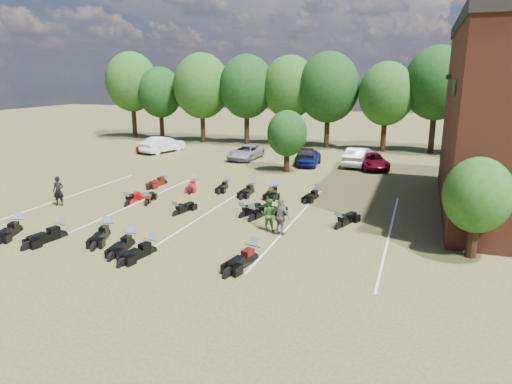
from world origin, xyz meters
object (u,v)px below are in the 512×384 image
at_px(motorcycle_0, 19,232).
at_px(motorcycle_14, 164,184).
at_px(car_4, 310,158).
at_px(person_green, 269,214).
at_px(person_grey, 281,217).
at_px(motorcycle_7, 128,206).
at_px(motorcycle_3, 131,246).
at_px(car_0, 154,145).
at_px(person_black, 58,191).

xyz_separation_m(motorcycle_0, motorcycle_14, (1.44, 11.48, 0.00)).
distance_m(car_4, person_green, 17.36).
bearing_deg(person_grey, motorcycle_14, -15.74).
bearing_deg(motorcycle_7, person_green, 162.09).
distance_m(car_4, motorcycle_14, 13.21).
bearing_deg(motorcycle_3, motorcycle_14, 106.86).
bearing_deg(person_grey, motorcycle_3, 50.03).
bearing_deg(motorcycle_0, car_0, 86.65).
distance_m(person_green, motorcycle_3, 6.83).
bearing_deg(car_4, motorcycle_7, -117.37).
bearing_deg(person_green, motorcycle_3, 40.65).
relative_size(person_green, motorcycle_7, 0.72).
bearing_deg(person_grey, person_black, 16.45).
bearing_deg(car_4, person_green, -85.96).
bearing_deg(motorcycle_7, person_black, 9.19).
distance_m(motorcycle_0, motorcycle_14, 11.57).
bearing_deg(motorcycle_0, motorcycle_3, -16.87).
height_order(car_0, motorcycle_14, car_0).
xyz_separation_m(car_0, motorcycle_7, (9.20, -17.61, -0.70)).
relative_size(car_4, motorcycle_7, 1.71).
bearing_deg(motorcycle_14, motorcycle_0, -94.04).
bearing_deg(person_grey, motorcycle_0, 36.25).
relative_size(person_black, motorcycle_7, 0.78).
xyz_separation_m(person_grey, motorcycle_3, (-6.06, -3.77, -0.92)).
height_order(person_black, person_grey, person_grey).
xyz_separation_m(person_green, person_grey, (0.77, -0.48, 0.09)).
xyz_separation_m(person_black, motorcycle_3, (7.93, -4.18, -0.90)).
height_order(car_0, person_grey, person_grey).
bearing_deg(car_0, motorcycle_0, -60.57).
relative_size(person_black, motorcycle_0, 0.75).
height_order(car_4, motorcycle_14, car_4).
distance_m(car_4, person_grey, 17.94).
bearing_deg(person_green, motorcycle_14, -32.19).
distance_m(motorcycle_0, motorcycle_7, 6.29).
relative_size(motorcycle_3, motorcycle_14, 0.98).
bearing_deg(motorcycle_14, motorcycle_3, -62.88).
distance_m(person_green, motorcycle_0, 12.58).
xyz_separation_m(motorcycle_7, motorcycle_14, (-0.89, 5.64, 0.00)).
xyz_separation_m(motorcycle_0, motorcycle_7, (2.33, 5.84, 0.00)).
xyz_separation_m(person_black, person_green, (13.22, 0.08, -0.07)).
bearing_deg(person_green, motorcycle_7, -5.95).
bearing_deg(motorcycle_14, motorcycle_7, -77.96).
relative_size(person_grey, motorcycle_0, 0.77).
distance_m(car_0, person_green, 26.48).
distance_m(person_black, motorcycle_14, 7.64).
distance_m(motorcycle_7, motorcycle_14, 5.71).
relative_size(car_4, motorcycle_0, 1.63).
bearing_deg(person_black, motorcycle_7, 1.65).
bearing_deg(motorcycle_14, person_green, -30.87).
distance_m(car_0, person_grey, 27.37).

